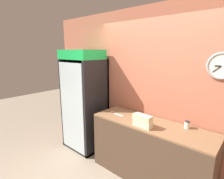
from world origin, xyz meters
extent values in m
cube|color=#B7664C|center=(0.00, 1.20, 1.35)|extent=(5.20, 0.06, 2.70)
torus|color=gray|center=(0.77, 1.15, 1.81)|extent=(0.35, 0.04, 0.35)
cylinder|color=silver|center=(0.77, 1.15, 1.81)|extent=(0.28, 0.01, 0.28)
cube|color=black|center=(0.73, 1.14, 1.81)|extent=(0.07, 0.01, 0.02)
cube|color=black|center=(0.72, 1.14, 1.77)|extent=(0.10, 0.01, 0.09)
cube|color=#4C3828|center=(0.00, 0.85, 0.46)|extent=(1.85, 0.60, 0.91)
cube|color=brown|center=(0.00, 0.85, 0.92)|extent=(1.85, 0.60, 0.02)
cube|color=black|center=(-1.51, 1.13, 0.92)|extent=(0.78, 0.04, 1.84)
cube|color=black|center=(-1.87, 0.83, 0.92)|extent=(0.05, 0.63, 1.84)
cube|color=black|center=(-1.14, 0.83, 0.92)|extent=(0.05, 0.63, 1.84)
cube|color=black|center=(-1.51, 0.83, 0.03)|extent=(0.78, 0.63, 0.05)
cube|color=white|center=(-1.51, 1.10, 0.92)|extent=(0.68, 0.02, 1.74)
cube|color=silver|center=(-1.51, 0.51, 0.92)|extent=(0.68, 0.01, 1.74)
cube|color=green|center=(-1.51, 0.80, 1.93)|extent=(0.78, 0.57, 0.18)
cube|color=silver|center=(-1.51, 0.81, 0.52)|extent=(0.66, 0.51, 0.01)
cube|color=silver|center=(-1.51, 0.81, 0.93)|extent=(0.66, 0.51, 0.01)
cube|color=silver|center=(-1.51, 0.81, 1.35)|extent=(0.66, 0.51, 0.01)
cylinder|color=navy|center=(-1.30, 0.60, 1.01)|extent=(0.06, 0.06, 0.16)
cylinder|color=navy|center=(-1.30, 0.60, 1.13)|extent=(0.02, 0.02, 0.07)
cylinder|color=navy|center=(-1.65, 0.60, 0.58)|extent=(0.06, 0.06, 0.12)
cylinder|color=navy|center=(-1.65, 0.60, 0.67)|extent=(0.02, 0.02, 0.05)
cylinder|color=#72337F|center=(-1.50, 0.60, 1.01)|extent=(0.07, 0.07, 0.14)
cylinder|color=#72337F|center=(-1.50, 0.60, 1.11)|extent=(0.03, 0.03, 0.06)
cylinder|color=#2D6B38|center=(-1.78, 0.60, 1.01)|extent=(0.06, 0.06, 0.15)
cylinder|color=#2D6B38|center=(-1.78, 0.60, 1.12)|extent=(0.03, 0.03, 0.07)
cylinder|color=navy|center=(-1.50, 0.61, 0.60)|extent=(0.08, 0.08, 0.15)
cylinder|color=navy|center=(-1.50, 0.61, 0.71)|extent=(0.03, 0.03, 0.07)
cylinder|color=#B2BCCC|center=(-1.44, 0.61, 1.41)|extent=(0.07, 0.07, 0.12)
cylinder|color=#B2BCCC|center=(-1.44, 0.61, 1.49)|extent=(0.03, 0.03, 0.05)
cylinder|color=#2D6B38|center=(-1.35, 0.60, 1.42)|extent=(0.07, 0.07, 0.14)
cylinder|color=#2D6B38|center=(-1.35, 0.60, 1.52)|extent=(0.03, 0.03, 0.06)
cylinder|color=#5B2D19|center=(-1.74, 0.60, 0.59)|extent=(0.06, 0.06, 0.14)
cylinder|color=#5B2D19|center=(-1.74, 0.60, 0.69)|extent=(0.02, 0.02, 0.06)
cylinder|color=#B2231E|center=(-1.25, 0.60, 0.59)|extent=(0.07, 0.07, 0.13)
cylinder|color=#B2231E|center=(-1.25, 0.60, 0.68)|extent=(0.03, 0.03, 0.06)
cylinder|color=#B2BCCC|center=(-1.79, 0.61, 1.42)|extent=(0.07, 0.07, 0.14)
cylinder|color=#B2BCCC|center=(-1.79, 0.61, 1.52)|extent=(0.03, 0.03, 0.06)
cube|color=beige|center=(-0.03, 0.66, 0.97)|extent=(0.28, 0.11, 0.06)
cube|color=beige|center=(-0.03, 0.66, 1.02)|extent=(0.28, 0.12, 0.06)
cube|color=beige|center=(-0.03, 0.66, 1.08)|extent=(0.28, 0.13, 0.06)
cube|color=beige|center=(-0.21, 0.90, 0.97)|extent=(0.29, 0.16, 0.06)
cube|color=silver|center=(-0.59, 0.80, 0.94)|extent=(0.21, 0.05, 0.00)
cube|color=brown|center=(-0.74, 0.81, 0.95)|extent=(0.10, 0.03, 0.02)
cylinder|color=silver|center=(0.47, 1.03, 0.98)|extent=(0.08, 0.08, 0.09)
cylinder|color=#262628|center=(0.47, 1.03, 1.04)|extent=(0.07, 0.07, 0.01)
camera|label=1|loc=(1.18, -1.37, 2.00)|focal=28.00mm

